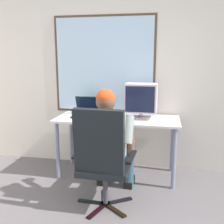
{
  "coord_description": "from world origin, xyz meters",
  "views": [
    {
      "loc": [
        0.3,
        -1.47,
        1.49
      ],
      "look_at": [
        -0.23,
        1.33,
        0.9
      ],
      "focal_mm": 42.6,
      "sensor_mm": 36.0,
      "label": 1
    }
  ],
  "objects_px": {
    "office_chair": "(102,156)",
    "desk": "(117,125)",
    "coffee_mug": "(116,116)",
    "desk_speaker": "(110,109)",
    "wine_glass": "(104,112)",
    "laptop": "(87,111)",
    "person_seated": "(109,143)",
    "crt_monitor": "(141,98)"
  },
  "relations": [
    {
      "from": "desk",
      "to": "wine_glass",
      "type": "relative_size",
      "value": 10.28
    },
    {
      "from": "office_chair",
      "to": "wine_glass",
      "type": "height_order",
      "value": "office_chair"
    },
    {
      "from": "desk",
      "to": "desk_speaker",
      "type": "relative_size",
      "value": 7.95
    },
    {
      "from": "laptop",
      "to": "coffee_mug",
      "type": "height_order",
      "value": "laptop"
    },
    {
      "from": "office_chair",
      "to": "desk_speaker",
      "type": "height_order",
      "value": "office_chair"
    },
    {
      "from": "crt_monitor",
      "to": "coffee_mug",
      "type": "height_order",
      "value": "crt_monitor"
    },
    {
      "from": "office_chair",
      "to": "coffee_mug",
      "type": "relative_size",
      "value": 10.2
    },
    {
      "from": "coffee_mug",
      "to": "wine_glass",
      "type": "bearing_deg",
      "value": -176.06
    },
    {
      "from": "laptop",
      "to": "wine_glass",
      "type": "distance_m",
      "value": 0.36
    },
    {
      "from": "person_seated",
      "to": "crt_monitor",
      "type": "height_order",
      "value": "person_seated"
    },
    {
      "from": "wine_glass",
      "to": "desk_speaker",
      "type": "bearing_deg",
      "value": 84.39
    },
    {
      "from": "crt_monitor",
      "to": "desk_speaker",
      "type": "height_order",
      "value": "crt_monitor"
    },
    {
      "from": "desk",
      "to": "coffee_mug",
      "type": "xyz_separation_m",
      "value": [
        0.01,
        -0.13,
        0.15
      ]
    },
    {
      "from": "person_seated",
      "to": "coffee_mug",
      "type": "relative_size",
      "value": 11.65
    },
    {
      "from": "desk",
      "to": "crt_monitor",
      "type": "distance_m",
      "value": 0.45
    },
    {
      "from": "office_chair",
      "to": "crt_monitor",
      "type": "xyz_separation_m",
      "value": [
        0.29,
        0.9,
        0.43
      ]
    },
    {
      "from": "office_chair",
      "to": "crt_monitor",
      "type": "height_order",
      "value": "crt_monitor"
    },
    {
      "from": "person_seated",
      "to": "laptop",
      "type": "height_order",
      "value": "person_seated"
    },
    {
      "from": "laptop",
      "to": "person_seated",
      "type": "bearing_deg",
      "value": -57.67
    },
    {
      "from": "desk",
      "to": "laptop",
      "type": "xyz_separation_m",
      "value": [
        -0.41,
        0.08,
        0.16
      ]
    },
    {
      "from": "desk_speaker",
      "to": "laptop",
      "type": "bearing_deg",
      "value": -175.87
    },
    {
      "from": "wine_glass",
      "to": "coffee_mug",
      "type": "relative_size",
      "value": 1.45
    },
    {
      "from": "desk",
      "to": "laptop",
      "type": "distance_m",
      "value": 0.45
    },
    {
      "from": "desk",
      "to": "person_seated",
      "type": "distance_m",
      "value": 0.6
    },
    {
      "from": "person_seated",
      "to": "wine_glass",
      "type": "bearing_deg",
      "value": 108.63
    },
    {
      "from": "person_seated",
      "to": "crt_monitor",
      "type": "xyz_separation_m",
      "value": [
        0.27,
        0.64,
        0.38
      ]
    },
    {
      "from": "crt_monitor",
      "to": "laptop",
      "type": "distance_m",
      "value": 0.73
    },
    {
      "from": "person_seated",
      "to": "crt_monitor",
      "type": "distance_m",
      "value": 0.79
    },
    {
      "from": "office_chair",
      "to": "crt_monitor",
      "type": "relative_size",
      "value": 2.44
    },
    {
      "from": "wine_glass",
      "to": "laptop",
      "type": "bearing_deg",
      "value": 140.75
    },
    {
      "from": "office_chair",
      "to": "desk",
      "type": "bearing_deg",
      "value": 90.18
    },
    {
      "from": "crt_monitor",
      "to": "wine_glass",
      "type": "relative_size",
      "value": 2.89
    },
    {
      "from": "desk_speaker",
      "to": "coffee_mug",
      "type": "height_order",
      "value": "desk_speaker"
    },
    {
      "from": "laptop",
      "to": "desk_speaker",
      "type": "height_order",
      "value": "laptop"
    },
    {
      "from": "person_seated",
      "to": "coffee_mug",
      "type": "bearing_deg",
      "value": 90.95
    },
    {
      "from": "coffee_mug",
      "to": "desk_speaker",
      "type": "bearing_deg",
      "value": 116.84
    },
    {
      "from": "desk",
      "to": "desk_speaker",
      "type": "distance_m",
      "value": 0.24
    },
    {
      "from": "coffee_mug",
      "to": "desk",
      "type": "bearing_deg",
      "value": 93.49
    },
    {
      "from": "desk",
      "to": "desk_speaker",
      "type": "bearing_deg",
      "value": 137.24
    },
    {
      "from": "wine_glass",
      "to": "office_chair",
      "type": "bearing_deg",
      "value": -78.93
    },
    {
      "from": "office_chair",
      "to": "laptop",
      "type": "relative_size",
      "value": 2.9
    },
    {
      "from": "laptop",
      "to": "wine_glass",
      "type": "bearing_deg",
      "value": -39.25
    }
  ]
}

